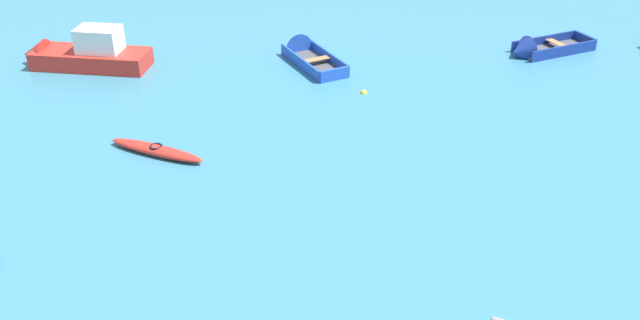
# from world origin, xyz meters

# --- Properties ---
(motor_launch_red_far_left) EXTENTS (5.88, 3.16, 2.14)m
(motor_launch_red_far_left) POSITION_xyz_m (-9.06, 31.69, 0.59)
(motor_launch_red_far_left) COLOR red
(motor_launch_red_far_left) RESTS_ON ground_plane
(rowboat_deep_blue_outer_right) EXTENTS (4.50, 2.53, 1.34)m
(rowboat_deep_blue_outer_right) POSITION_xyz_m (11.21, 30.10, 0.23)
(rowboat_deep_blue_outer_right) COLOR #4C4C51
(rowboat_deep_blue_outer_right) RESTS_ON ground_plane
(rowboat_blue_far_right) EXTENTS (2.72, 4.52, 1.34)m
(rowboat_blue_far_right) POSITION_xyz_m (0.67, 31.34, 0.23)
(rowboat_blue_far_right) COLOR #4C4C51
(rowboat_blue_far_right) RESTS_ON ground_plane
(kayak_red_center) EXTENTS (3.44, 2.49, 0.35)m
(kayak_red_center) POSITION_xyz_m (-5.45, 23.16, 0.17)
(kayak_red_center) COLOR red
(kayak_red_center) RESTS_ON ground_plane
(mooring_buoy_near_foreground) EXTENTS (0.28, 0.28, 0.28)m
(mooring_buoy_near_foreground) POSITION_xyz_m (2.59, 27.09, 0.00)
(mooring_buoy_near_foreground) COLOR yellow
(mooring_buoy_near_foreground) RESTS_ON ground_plane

